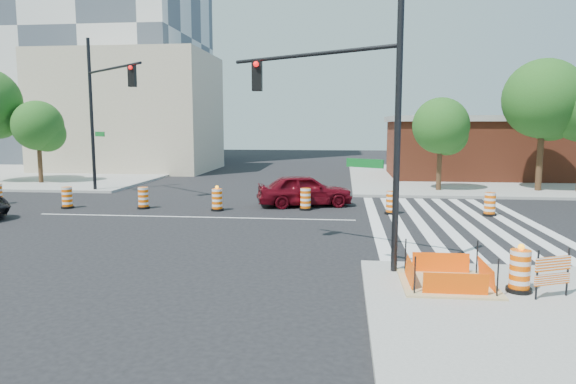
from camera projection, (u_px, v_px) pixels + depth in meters
name	position (u px, v px, depth m)	size (l,w,h in m)	color
ground	(193.00, 217.00, 22.25)	(120.00, 120.00, 0.00)	black
sidewalk_ne	(500.00, 178.00, 38.04)	(22.00, 22.00, 0.15)	gray
sidewalk_nw	(43.00, 173.00, 41.92)	(22.00, 22.00, 0.15)	gray
crosswalk_east	(452.00, 222.00, 21.07)	(6.75, 13.50, 0.01)	silver
lane_centerline	(193.00, 217.00, 22.25)	(14.00, 0.12, 0.01)	silver
excavation_pit	(447.00, 281.00, 12.38)	(2.20, 2.20, 0.90)	tan
brick_storefront	(501.00, 147.00, 37.75)	(16.50, 8.50, 4.60)	brown
beige_midrise	(131.00, 113.00, 44.57)	(14.00, 10.00, 10.00)	tan
red_coupe	(305.00, 190.00, 25.19)	(1.87, 4.65, 1.59)	#570711
signal_pole_se	(346.00, 102.00, 13.92)	(4.87, 3.09, 7.48)	black
signal_pole_nw	(103.00, 99.00, 28.57)	(5.03, 4.57, 8.79)	black
pit_drum	(520.00, 272.00, 11.78)	(0.58, 0.58, 1.13)	black
barricade	(553.00, 271.00, 11.36)	(0.89, 0.42, 1.11)	#F55B05
tree_north_b	(39.00, 129.00, 33.84)	(3.29, 3.27, 5.56)	#382314
tree_north_c	(441.00, 129.00, 29.91)	(3.28, 3.27, 5.56)	#382314
tree_north_d	(544.00, 103.00, 29.51)	(4.55, 4.55, 7.74)	#382314
median_drum_1	(67.00, 198.00, 24.55)	(0.60, 0.60, 1.02)	black
median_drum_2	(143.00, 199.00, 24.45)	(0.60, 0.60, 1.02)	black
median_drum_3	(217.00, 200.00, 23.85)	(0.60, 0.60, 1.18)	black
median_drum_4	(306.00, 200.00, 24.05)	(0.60, 0.60, 1.02)	black
median_drum_5	(391.00, 203.00, 22.95)	(0.60, 0.60, 1.02)	black
median_drum_6	(490.00, 205.00, 22.53)	(0.60, 0.60, 1.02)	black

